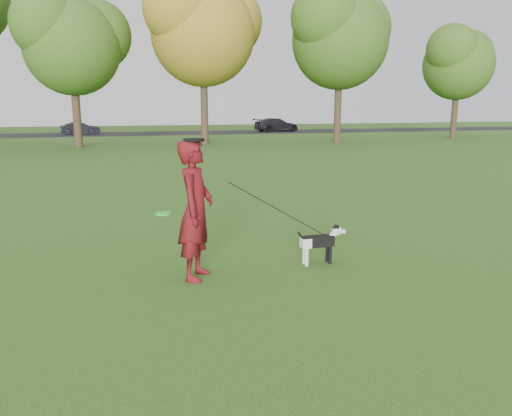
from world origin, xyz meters
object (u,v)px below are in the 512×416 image
object	(u,v)px
car_mid	(80,128)
car_right	(277,125)
man	(196,210)
dog	(321,240)

from	to	relation	value
car_mid	car_right	bearing A→B (deg)	-94.23
man	dog	xyz separation A→B (m)	(2.04, 0.11, -0.63)
man	car_right	xyz separation A→B (m)	(14.62, 39.91, -0.36)
dog	car_right	xyz separation A→B (m)	(12.59, 39.80, 0.28)
man	car_right	size ratio (longest dim) A/B	0.46
car_mid	car_right	world-z (taller)	car_right
man	car_mid	distance (m)	40.07
man	dog	distance (m)	2.14
dog	man	bearing A→B (deg)	-176.97
man	car_right	bearing A→B (deg)	5.62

